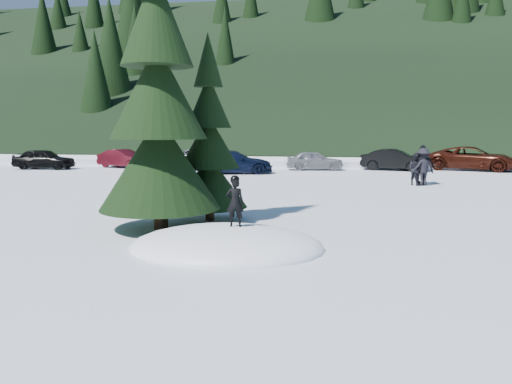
# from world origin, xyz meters

# --- Properties ---
(ground) EXTENTS (200.00, 200.00, 0.00)m
(ground) POSITION_xyz_m (0.00, 0.00, 0.00)
(ground) COLOR white
(ground) RESTS_ON ground
(snow_mound) EXTENTS (4.48, 3.52, 0.96)m
(snow_mound) POSITION_xyz_m (0.00, 0.00, 0.00)
(snow_mound) COLOR white
(snow_mound) RESTS_ON ground
(forest_hillside) EXTENTS (200.00, 60.00, 25.00)m
(forest_hillside) POSITION_xyz_m (0.00, 54.00, 12.50)
(forest_hillside) COLOR black
(forest_hillside) RESTS_ON ground
(spruce_tall) EXTENTS (3.20, 3.20, 8.60)m
(spruce_tall) POSITION_xyz_m (-2.20, 1.80, 3.32)
(spruce_tall) COLOR black
(spruce_tall) RESTS_ON ground
(spruce_short) EXTENTS (2.20, 2.20, 5.37)m
(spruce_short) POSITION_xyz_m (-1.20, 3.20, 2.10)
(spruce_short) COLOR black
(spruce_short) RESTS_ON ground
(child_skier) EXTENTS (0.44, 0.33, 1.09)m
(child_skier) POSITION_xyz_m (0.17, 0.12, 1.03)
(child_skier) COLOR black
(child_skier) RESTS_ON snow_mound
(adult_0) EXTENTS (0.91, 0.93, 1.50)m
(adult_0) POSITION_xyz_m (6.17, 13.29, 0.75)
(adult_0) COLOR black
(adult_0) RESTS_ON ground
(adult_1) EXTENTS (1.17, 0.96, 1.86)m
(adult_1) POSITION_xyz_m (6.56, 13.83, 0.93)
(adult_1) COLOR black
(adult_1) RESTS_ON ground
(adult_2) EXTENTS (1.29, 1.04, 1.74)m
(adult_2) POSITION_xyz_m (6.49, 13.21, 0.87)
(adult_2) COLOR black
(adult_2) RESTS_ON ground
(car_0) EXTENTS (3.93, 1.74, 1.31)m
(car_0) POSITION_xyz_m (-16.14, 18.86, 0.66)
(car_0) COLOR black
(car_0) RESTS_ON ground
(car_1) EXTENTS (3.92, 2.47, 1.22)m
(car_1) POSITION_xyz_m (-11.49, 20.67, 0.61)
(car_1) COLOR #400B13
(car_1) RESTS_ON ground
(car_2) EXTENTS (4.92, 2.90, 1.28)m
(car_2) POSITION_xyz_m (-6.33, 22.23, 0.64)
(car_2) COLOR #4F5157
(car_2) RESTS_ON ground
(car_3) EXTENTS (4.97, 2.89, 1.35)m
(car_3) POSITION_xyz_m (-3.47, 17.74, 0.68)
(car_3) COLOR black
(car_3) RESTS_ON ground
(car_4) EXTENTS (3.70, 1.80, 1.22)m
(car_4) POSITION_xyz_m (1.19, 20.86, 0.61)
(car_4) COLOR gray
(car_4) RESTS_ON ground
(car_5) EXTENTS (4.28, 2.43, 1.33)m
(car_5) POSITION_xyz_m (6.15, 21.41, 0.67)
(car_5) COLOR black
(car_5) RESTS_ON ground
(car_6) EXTENTS (5.87, 4.04, 1.49)m
(car_6) POSITION_xyz_m (11.00, 22.18, 0.75)
(car_6) COLOR #331109
(car_6) RESTS_ON ground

